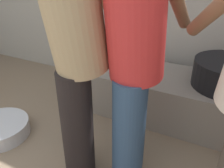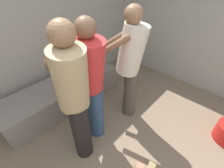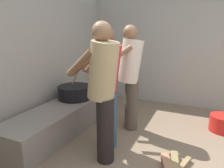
% 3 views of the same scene
% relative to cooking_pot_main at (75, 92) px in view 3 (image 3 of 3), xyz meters
% --- Properties ---
extents(block_enclosure_right, '(0.20, 5.43, 2.17)m').
position_rel_cooking_pot_main_xyz_m(block_enclosure_right, '(1.64, -2.12, 0.58)').
color(block_enclosure_right, '#9E998E').
rests_on(block_enclosure_right, ground_plane).
extents(hearth_ledge, '(1.92, 0.60, 0.40)m').
position_rel_cooking_pot_main_xyz_m(hearth_ledge, '(-0.43, -0.02, -0.31)').
color(hearth_ledge, slate).
rests_on(hearth_ledge, ground_plane).
extents(cooking_pot_main, '(0.54, 0.54, 0.67)m').
position_rel_cooking_pot_main_xyz_m(cooking_pot_main, '(0.00, 0.00, 0.00)').
color(cooking_pot_main, black).
rests_on(cooking_pot_main, hearth_ledge).
extents(cook_in_cream_shirt, '(0.61, 0.72, 1.57)m').
position_rel_cooking_pot_main_xyz_m(cook_in_cream_shirt, '(0.11, -0.91, 0.39)').
color(cook_in_cream_shirt, '#4C4238').
rests_on(cook_in_cream_shirt, ground_plane).
extents(cook_in_tan_shirt, '(0.53, 0.73, 1.58)m').
position_rel_cooking_pot_main_xyz_m(cook_in_tan_shirt, '(-0.77, -0.92, 0.39)').
color(cook_in_tan_shirt, black).
rests_on(cook_in_tan_shirt, ground_plane).
extents(cook_in_red_shirt, '(0.36, 0.66, 1.53)m').
position_rel_cooking_pot_main_xyz_m(cook_in_red_shirt, '(-0.48, -0.82, 0.36)').
color(cook_in_red_shirt, navy).
rests_on(cook_in_red_shirt, ground_plane).
extents(bucket_red_plastic, '(0.38, 0.38, 0.25)m').
position_rel_cooking_pot_main_xyz_m(bucket_red_plastic, '(0.63, -2.23, -0.38)').
color(bucket_red_plastic, red).
rests_on(bucket_red_plastic, ground_plane).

